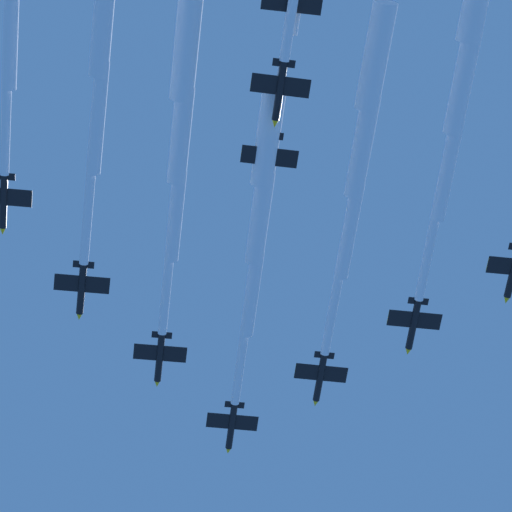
# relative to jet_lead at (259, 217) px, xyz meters

# --- Properties ---
(jet_lead) EXTENTS (10.44, 62.45, 3.76)m
(jet_lead) POSITION_rel_jet_lead_xyz_m (0.00, 0.00, 0.00)
(jet_lead) COLOR black
(jet_port_inner) EXTENTS (10.06, 62.63, 3.78)m
(jet_port_inner) POSITION_rel_jet_lead_xyz_m (-12.07, -12.78, -0.66)
(jet_port_inner) COLOR black
(jet_starboard_inner) EXTENTS (11.39, 65.50, 3.77)m
(jet_starboard_inner) POSITION_rel_jet_lead_xyz_m (14.43, -12.39, -1.25)
(jet_starboard_inner) COLOR black
(jet_port_mid) EXTENTS (11.72, 70.21, 3.86)m
(jet_port_mid) POSITION_rel_jet_lead_xyz_m (-22.84, -30.34, -2.77)
(jet_port_mid) COLOR black
(jet_starboard_mid) EXTENTS (10.70, 65.60, 3.76)m
(jet_starboard_mid) POSITION_rel_jet_lead_xyz_m (27.80, -22.89, -1.98)
(jet_starboard_mid) COLOR black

